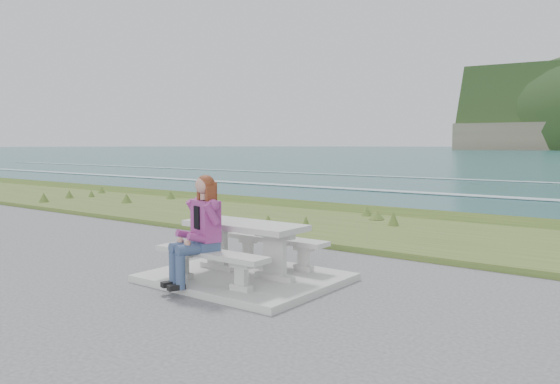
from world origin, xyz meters
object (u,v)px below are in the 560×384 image
at_px(picnic_table, 245,234).
at_px(bench_landward, 211,258).
at_px(bench_seaward, 275,243).
at_px(seated_woman, 195,245).

distance_m(picnic_table, bench_landward, 0.74).
bearing_deg(bench_seaward, picnic_table, -90.00).
relative_size(bench_landward, seated_woman, 1.23).
xyz_separation_m(bench_landward, bench_seaward, (0.00, 1.40, 0.00)).
xyz_separation_m(bench_seaward, seated_woman, (-0.15, -1.53, 0.19)).
bearing_deg(picnic_table, bench_seaward, 90.00).
distance_m(bench_landward, seated_woman, 0.27).
relative_size(picnic_table, seated_woman, 1.23).
relative_size(picnic_table, bench_landward, 1.00).
bearing_deg(bench_landward, picnic_table, 90.00).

